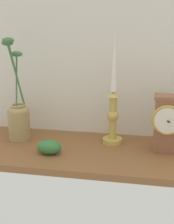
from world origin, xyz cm
name	(u,v)px	position (x,y,z in cm)	size (l,w,h in cm)	color
ground_plane	(99,153)	(0.00, 0.00, -1.20)	(100.00, 36.00, 2.40)	brown
back_wall	(107,52)	(0.00, 18.50, 32.50)	(120.00, 2.00, 65.00)	silver
mantel_clock	(167,123)	(23.13, 3.44, 10.56)	(10.74, 8.71, 20.29)	brown
candlestick_tall_left	(113,108)	(3.90, 7.90, 13.79)	(7.34, 7.34, 41.17)	tan
brass_vase_jar	(18,116)	(-31.79, 5.15, 9.43)	(8.50, 9.71, 38.95)	#A48754
ivy_sprig	(49,147)	(-16.49, -6.05, 2.43)	(8.68, 6.08, 4.86)	#367239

